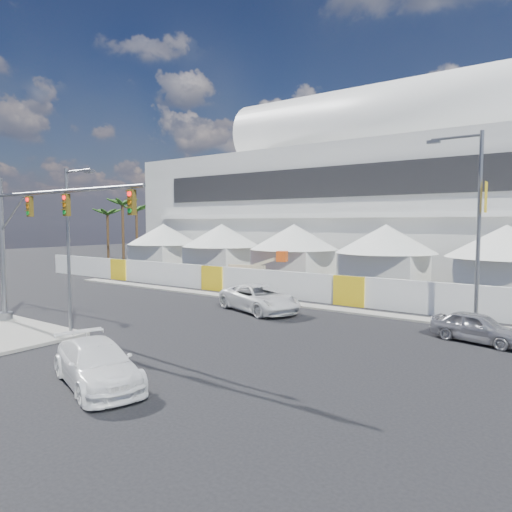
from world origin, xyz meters
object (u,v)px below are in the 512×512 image
Objects in this scene: lot_car_c at (173,272)px; streetlight_curb at (474,215)px; sedan_silver at (477,327)px; pickup_curb at (259,298)px; pickup_near at (97,364)px; streetlight_median at (71,239)px; traffic_mast at (26,241)px; boom_lift at (241,277)px.

streetlight_curb is at bearing -77.18° from lot_car_c.
pickup_curb is at bearing 102.80° from sedan_silver.
sedan_silver is at bearing -14.90° from pickup_near.
pickup_curb is 14.12m from pickup_near.
streetlight_curb is at bearing 28.06° from sedan_silver.
sedan_silver is at bearing -75.23° from streetlight_curb.
streetlight_curb is at bearing 40.17° from streetlight_median.
pickup_curb is at bearing 31.89° from pickup_near.
streetlight_median is at bearing 177.50° from pickup_curb.
lot_car_c is (-19.30, 22.30, -0.02)m from pickup_near.
streetlight_median is at bearing -123.27° from lot_car_c.
sedan_silver is 0.40× the size of streetlight_curb.
lot_car_c is 0.49× the size of streetlight_curb.
streetlight_curb is (15.76, 13.30, 1.20)m from streetlight_median.
streetlight_curb is (11.57, 3.17, 5.13)m from pickup_curb.
boom_lift is at bearing 90.74° from traffic_mast.
traffic_mast is 23.46m from streetlight_curb.
pickup_curb is 13.50m from traffic_mast.
boom_lift is at bearing 63.44° from pickup_curb.
traffic_mast is at bearing -104.00° from boom_lift.
pickup_near is 29.49m from lot_car_c.
boom_lift is at bearing -70.00° from lot_car_c.
streetlight_curb is (8.60, 16.97, 5.22)m from pickup_near.
traffic_mast is at bearing -131.17° from lot_car_c.
traffic_mast is at bearing 131.59° from sedan_silver.
boom_lift is (8.80, -0.56, 0.13)m from lot_car_c.
traffic_mast is 1.18× the size of streetlight_curb.
pickup_near is at bearing -115.49° from lot_car_c.
traffic_mast reaches higher than pickup_curb.
traffic_mast is 1.51× the size of streetlight_median.
pickup_curb is 1.17× the size of pickup_near.
streetlight_median is (12.14, -18.63, 4.03)m from lot_car_c.
streetlight_median is at bearing 82.60° from pickup_near.
traffic_mast reaches higher than boom_lift.
sedan_silver is 21.52m from boom_lift.
sedan_silver is 16.65m from pickup_near.
boom_lift is at bearing 165.98° from streetlight_curb.
streetlight_curb reaches higher than lot_car_c.
pickup_near reaches higher than sedan_silver.
lot_car_c is at bearing 82.47° from pickup_curb.
pickup_curb is at bearing -164.69° from streetlight_curb.
pickup_near is at bearing -16.70° from traffic_mast.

